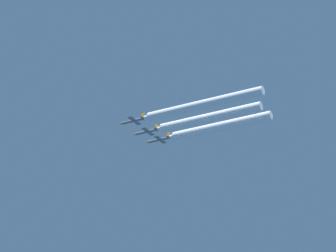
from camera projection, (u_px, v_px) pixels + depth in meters
jet_far_left at (133, 121)px, 383.15m from camera, size 8.93×13.00×3.12m
jet_inner_left at (146, 132)px, 392.61m from camera, size 8.93×13.00×3.12m
jet_center at (159, 140)px, 401.32m from camera, size 8.93×13.00×3.12m
smoke_trail_far_left at (202, 105)px, 369.20m from camera, size 3.83×53.97×3.83m
smoke_trail_inner_left at (208, 118)px, 379.89m from camera, size 3.83×48.15×3.83m
smoke_trail_center at (219, 126)px, 388.63m from camera, size 3.83×48.00×3.83m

